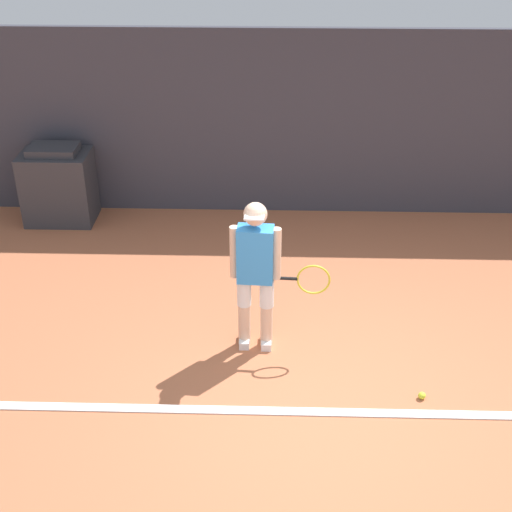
# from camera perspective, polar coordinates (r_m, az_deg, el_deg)

# --- Properties ---
(ground_plane) EXTENTS (24.00, 24.00, 0.00)m
(ground_plane) POSITION_cam_1_polar(r_m,az_deg,el_deg) (6.48, 5.11, -12.29)
(ground_plane) COLOR #B76642
(back_wall) EXTENTS (24.00, 0.10, 2.45)m
(back_wall) POSITION_cam_1_polar(r_m,az_deg,el_deg) (9.43, 4.23, 10.48)
(back_wall) COLOR #383842
(back_wall) RESTS_ON ground_plane
(court_baseline) EXTENTS (21.60, 0.10, 0.01)m
(court_baseline) POSITION_cam_1_polar(r_m,az_deg,el_deg) (6.47, 5.12, -12.33)
(court_baseline) COLOR white
(court_baseline) RESTS_ON ground_plane
(tennis_player) EXTENTS (0.95, 0.29, 1.57)m
(tennis_player) POSITION_cam_1_polar(r_m,az_deg,el_deg) (6.74, 0.07, -1.15)
(tennis_player) COLOR beige
(tennis_player) RESTS_ON ground_plane
(tennis_ball) EXTENTS (0.07, 0.07, 0.07)m
(tennis_ball) POSITION_cam_1_polar(r_m,az_deg,el_deg) (6.73, 13.13, -10.82)
(tennis_ball) COLOR #D1E533
(tennis_ball) RESTS_ON ground_plane
(covered_chair) EXTENTS (0.89, 0.62, 1.04)m
(covered_chair) POSITION_cam_1_polar(r_m,az_deg,el_deg) (9.73, -15.52, 5.47)
(covered_chair) COLOR #333338
(covered_chair) RESTS_ON ground_plane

